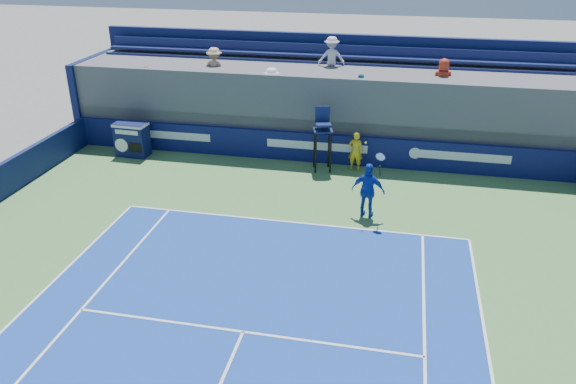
% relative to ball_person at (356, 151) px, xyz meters
% --- Properties ---
extents(ball_person, '(0.58, 0.40, 1.54)m').
position_rel_ball_person_xyz_m(ball_person, '(0.00, 0.00, 0.00)').
color(ball_person, gold).
rests_on(ball_person, apron).
extents(back_hoarding, '(20.40, 0.21, 1.20)m').
position_rel_ball_person_xyz_m(back_hoarding, '(-1.57, 0.51, -0.18)').
color(back_hoarding, '#0D124D').
rests_on(back_hoarding, ground).
extents(match_clock, '(1.35, 0.79, 1.40)m').
position_rel_ball_person_xyz_m(match_clock, '(-9.06, -0.32, -0.04)').
color(match_clock, '#0D1445').
rests_on(match_clock, ground).
extents(umpire_chair, '(0.86, 0.86, 2.48)m').
position_rel_ball_person_xyz_m(umpire_chair, '(-1.25, -0.24, 0.74)').
color(umpire_chair, black).
rests_on(umpire_chair, ground).
extents(tennis_player, '(1.13, 0.61, 2.57)m').
position_rel_ball_person_xyz_m(tennis_player, '(0.76, -3.79, 0.14)').
color(tennis_player, '#1438AA').
rests_on(tennis_player, apron).
extents(stadium_seating, '(21.00, 4.05, 4.55)m').
position_rel_ball_person_xyz_m(stadium_seating, '(-1.60, 2.55, 1.06)').
color(stadium_seating, '#59595E').
rests_on(stadium_seating, ground).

